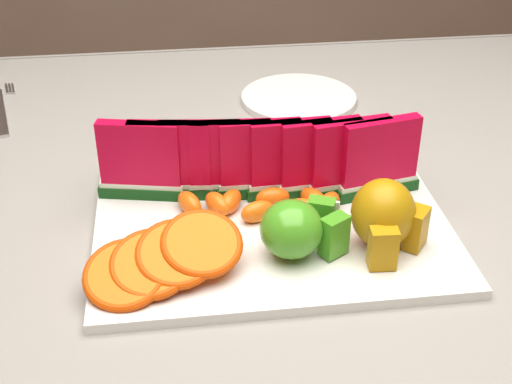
{
  "coord_description": "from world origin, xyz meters",
  "views": [
    {
      "loc": [
        -0.02,
        -0.75,
        1.23
      ],
      "look_at": [
        0.07,
        -0.08,
        0.81
      ],
      "focal_mm": 50.0,
      "sensor_mm": 36.0,
      "label": 1
    }
  ],
  "objects": [
    {
      "name": "table",
      "position": [
        0.0,
        0.0,
        0.65
      ],
      "size": [
        1.4,
        0.9,
        0.75
      ],
      "color": "#47351D",
      "rests_on": "ground"
    },
    {
      "name": "tablecloth",
      "position": [
        0.0,
        0.0,
        0.72
      ],
      "size": [
        1.53,
        1.03,
        0.2
      ],
      "color": "slate",
      "rests_on": "table"
    },
    {
      "name": "platter",
      "position": [
        0.09,
        -0.08,
        0.76
      ],
      "size": [
        0.4,
        0.3,
        0.01
      ],
      "color": "silver",
      "rests_on": "tablecloth"
    },
    {
      "name": "apple_cluster",
      "position": [
        0.1,
        -0.15,
        0.8
      ],
      "size": [
        0.1,
        0.08,
        0.06
      ],
      "color": "#127F0B",
      "rests_on": "platter"
    },
    {
      "name": "pear_cluster",
      "position": [
        0.2,
        -0.14,
        0.81
      ],
      "size": [
        0.09,
        0.09,
        0.08
      ],
      "color": "#B86706",
      "rests_on": "platter"
    },
    {
      "name": "side_plate",
      "position": [
        0.18,
        0.26,
        0.76
      ],
      "size": [
        0.2,
        0.2,
        0.01
      ],
      "color": "silver",
      "rests_on": "tablecloth"
    },
    {
      "name": "fork",
      "position": [
        -0.28,
        0.29,
        0.76
      ],
      "size": [
        0.05,
        0.19,
        0.0
      ],
      "color": "silver",
      "rests_on": "tablecloth"
    },
    {
      "name": "watermelon_row",
      "position": [
        0.08,
        -0.02,
        0.82
      ],
      "size": [
        0.39,
        0.07,
        0.1
      ],
      "color": "#113F14",
      "rests_on": "platter"
    },
    {
      "name": "orange_fan_front",
      "position": [
        -0.04,
        -0.17,
        0.79
      ],
      "size": [
        0.18,
        0.12,
        0.05
      ],
      "color": "red",
      "rests_on": "platter"
    },
    {
      "name": "orange_fan_back",
      "position": [
        0.08,
        0.04,
        0.79
      ],
      "size": [
        0.28,
        0.1,
        0.04
      ],
      "color": "red",
      "rests_on": "platter"
    },
    {
      "name": "tangerine_segments",
      "position": [
        0.08,
        -0.06,
        0.78
      ],
      "size": [
        0.2,
        0.07,
        0.03
      ],
      "color": "#DF5611",
      "rests_on": "platter"
    }
  ]
}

